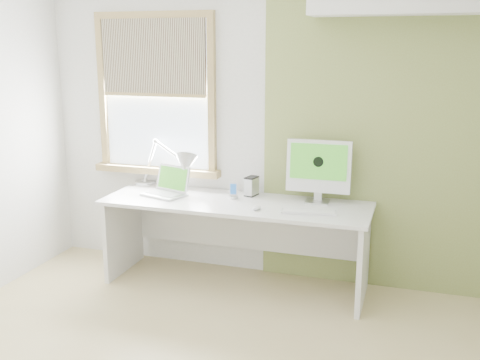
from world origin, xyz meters
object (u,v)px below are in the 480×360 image
at_px(desk_lamp, 177,166).
at_px(desk, 238,222).
at_px(imac, 319,168).
at_px(external_drive, 252,186).
at_px(laptop, 168,188).

bearing_deg(desk_lamp, desk, -10.09).
relative_size(desk, imac, 4.22).
bearing_deg(external_drive, desk, -112.78).
height_order(laptop, external_drive, laptop).
relative_size(external_drive, imac, 0.32).
distance_m(desk, imac, 0.81).
bearing_deg(desk, imac, 12.77).
bearing_deg(laptop, external_drive, 14.71).
xyz_separation_m(desk, external_drive, (0.07, 0.17, 0.28)).
height_order(desk, imac, imac).
xyz_separation_m(desk_lamp, external_drive, (0.65, 0.06, -0.15)).
relative_size(desk, laptop, 5.32).
bearing_deg(desk_lamp, external_drive, 5.35).
bearing_deg(external_drive, desk_lamp, -174.65).
distance_m(desk_lamp, imac, 1.23).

